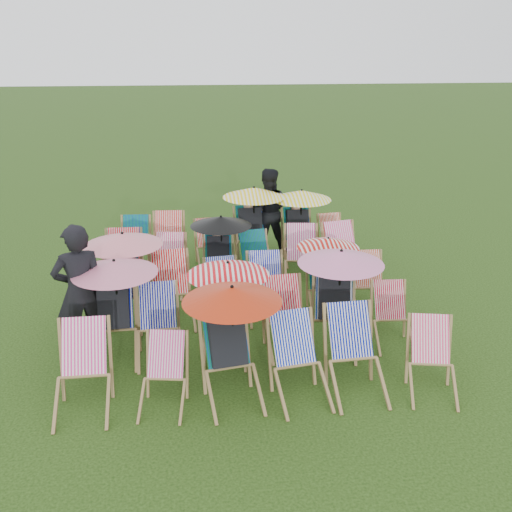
{
  "coord_description": "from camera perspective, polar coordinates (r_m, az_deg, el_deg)",
  "views": [
    {
      "loc": [
        -0.74,
        -8.01,
        4.06
      ],
      "look_at": [
        0.18,
        0.28,
        0.9
      ],
      "focal_mm": 40.0,
      "sensor_mm": 36.0,
      "label": 1
    }
  ],
  "objects": [
    {
      "name": "deckchair_3",
      "position": [
        6.91,
        4.37,
        -10.48
      ],
      "size": [
        0.77,
        0.97,
        0.96
      ],
      "rotation": [
        0.0,
        0.0,
        0.16
      ],
      "color": "olive",
      "rests_on": "ground"
    },
    {
      "name": "deckchair_29",
      "position": [
        11.37,
        7.74,
        1.83
      ],
      "size": [
        0.59,
        0.79,
        0.81
      ],
      "rotation": [
        0.0,
        0.0,
        0.08
      ],
      "color": "olive",
      "rests_on": "ground"
    },
    {
      "name": "deckchair_18",
      "position": [
        9.89,
        -13.22,
        -0.84
      ],
      "size": [
        0.7,
        0.96,
        1.03
      ],
      "rotation": [
        0.0,
        0.0,
        -0.02
      ],
      "color": "olive",
      "rests_on": "ground"
    },
    {
      "name": "deckchair_25",
      "position": [
        10.89,
        -8.81,
        1.39
      ],
      "size": [
        0.7,
        0.95,
        0.99
      ],
      "rotation": [
        0.0,
        0.0,
        -0.06
      ],
      "color": "olive",
      "rests_on": "ground"
    },
    {
      "name": "deckchair_14",
      "position": [
        8.82,
        -3.17,
        -3.53
      ],
      "size": [
        0.67,
        0.86,
        0.87
      ],
      "rotation": [
        0.0,
        0.0,
        0.12
      ],
      "color": "olive",
      "rests_on": "ground"
    },
    {
      "name": "deckchair_27",
      "position": [
        11.03,
        -0.36,
        3.32
      ],
      "size": [
        1.2,
        1.27,
        1.43
      ],
      "rotation": [
        0.0,
        0.0,
        0.06
      ],
      "color": "olive",
      "rests_on": "ground"
    },
    {
      "name": "deckchair_20",
      "position": [
        9.84,
        -3.7,
        0.49
      ],
      "size": [
        1.06,
        1.1,
        1.25
      ],
      "rotation": [
        0.0,
        0.0,
        -0.05
      ],
      "color": "olive",
      "rests_on": "ground"
    },
    {
      "name": "deckchair_12",
      "position": [
        8.78,
        -13.27,
        -2.09
      ],
      "size": [
        1.17,
        1.22,
        1.39
      ],
      "rotation": [
        0.0,
        0.0,
        0.01
      ],
      "color": "olive",
      "rests_on": "ground"
    },
    {
      "name": "deckchair_1",
      "position": [
        6.86,
        -9.26,
        -11.74
      ],
      "size": [
        0.65,
        0.83,
        0.82
      ],
      "rotation": [
        0.0,
        0.0,
        -0.16
      ],
      "color": "olive",
      "rests_on": "ground"
    },
    {
      "name": "deckchair_26",
      "position": [
        10.96,
        -4.66,
        1.24
      ],
      "size": [
        0.63,
        0.81,
        0.82
      ],
      "rotation": [
        0.0,
        0.0,
        0.12
      ],
      "color": "olive",
      "rests_on": "ground"
    },
    {
      "name": "deckchair_22",
      "position": [
        10.06,
        4.61,
        -0.09
      ],
      "size": [
        0.75,
        0.97,
        0.98
      ],
      "rotation": [
        0.0,
        0.0,
        -0.12
      ],
      "color": "olive",
      "rests_on": "ground"
    },
    {
      "name": "deckchair_13",
      "position": [
        8.75,
        -8.44,
        -3.45
      ],
      "size": [
        0.76,
        1.0,
        1.02
      ],
      "rotation": [
        0.0,
        0.0,
        0.1
      ],
      "color": "olive",
      "rests_on": "ground"
    },
    {
      "name": "deckchair_7",
      "position": [
        7.83,
        -9.75,
        -6.88
      ],
      "size": [
        0.66,
        0.89,
        0.94
      ],
      "rotation": [
        0.0,
        0.0,
        0.04
      ],
      "color": "olive",
      "rests_on": "ground"
    },
    {
      "name": "deckchair_17",
      "position": [
        9.21,
        11.34,
        -2.8
      ],
      "size": [
        0.61,
        0.83,
        0.88
      ],
      "rotation": [
        0.0,
        0.0,
        -0.03
      ],
      "color": "olive",
      "rests_on": "ground"
    },
    {
      "name": "deckchair_16",
      "position": [
        9.08,
        6.98,
        -1.71
      ],
      "size": [
        0.98,
        1.02,
        1.17
      ],
      "rotation": [
        0.0,
        0.0,
        -0.01
      ],
      "color": "olive",
      "rests_on": "ground"
    },
    {
      "name": "deckchair_5",
      "position": [
        7.31,
        17.27,
        -9.97
      ],
      "size": [
        0.73,
        0.9,
        0.88
      ],
      "rotation": [
        0.0,
        0.0,
        -0.2
      ],
      "color": "olive",
      "rests_on": "ground"
    },
    {
      "name": "deckchair_9",
      "position": [
        7.92,
        3.11,
        -6.18
      ],
      "size": [
        0.69,
        0.92,
        0.95
      ],
      "rotation": [
        0.0,
        0.0,
        0.07
      ],
      "color": "olive",
      "rests_on": "ground"
    },
    {
      "name": "ground",
      "position": [
        9.01,
        -0.96,
        -6.03
      ],
      "size": [
        100.0,
        100.0,
        0.0
      ],
      "primitive_type": "plane",
      "color": "black",
      "rests_on": "ground"
    },
    {
      "name": "deckchair_0",
      "position": [
        6.97,
        -17.01,
        -11.05
      ],
      "size": [
        0.66,
        0.92,
        0.98
      ],
      "rotation": [
        0.0,
        0.0,
        0.01
      ],
      "color": "olive",
      "rests_on": "ground"
    },
    {
      "name": "deckchair_8",
      "position": [
        7.68,
        -3.09,
        -5.27
      ],
      "size": [
        1.11,
        1.16,
        1.31
      ],
      "rotation": [
        0.0,
        0.0,
        -0.07
      ],
      "color": "olive",
      "rests_on": "ground"
    },
    {
      "name": "deckchair_21",
      "position": [
        9.93,
        0.15,
        -0.54
      ],
      "size": [
        0.73,
        0.92,
        0.91
      ],
      "rotation": [
        0.0,
        0.0,
        0.16
      ],
      "color": "olive",
      "rests_on": "ground"
    },
    {
      "name": "deckchair_28",
      "position": [
        11.1,
        4.36,
        3.2
      ],
      "size": [
        1.15,
        1.19,
        1.37
      ],
      "rotation": [
        0.0,
        0.0,
        -0.01
      ],
      "color": "olive",
      "rests_on": "ground"
    },
    {
      "name": "deckchair_19",
      "position": [
        9.83,
        -8.83,
        -0.95
      ],
      "size": [
        0.72,
        0.93,
        0.93
      ],
      "rotation": [
        0.0,
        0.0,
        -0.13
      ],
      "color": "olive",
      "rests_on": "ground"
    },
    {
      "name": "deckchair_10",
      "position": [
        7.93,
        8.0,
        -4.24
      ],
      "size": [
        1.18,
        1.26,
        1.4
      ],
      "rotation": [
        0.0,
        0.0,
        -0.19
      ],
      "color": "olive",
      "rests_on": "ground"
    },
    {
      "name": "deckchair_2",
      "position": [
        6.78,
        -2.51,
        -8.61
      ],
      "size": [
        1.18,
        1.27,
        1.4
      ],
      "rotation": [
        0.0,
        0.0,
        0.17
      ],
      "color": "olive",
      "rests_on": "ground"
    },
    {
      "name": "deckchair_24",
      "position": [
        10.99,
        -12.08,
        1.16
      ],
      "size": [
        0.66,
        0.89,
        0.92
      ],
      "rotation": [
        0.0,
        0.0,
        -0.07
      ],
      "color": "olive",
      "rests_on": "ground"
    },
    {
      "name": "deckchair_6",
      "position": [
        7.87,
        -14.03,
        -5.08
      ],
      "size": [
        1.14,
        1.19,
        1.35
      ],
      "rotation": [
        0.0,
        0.0,
        0.04
      ],
      "color": "olive",
      "rests_on": "ground"
    },
    {
      "name": "deckchair_4",
      "position": [
        7.09,
        9.97,
        -9.72
      ],
      "size": [
        0.71,
        0.96,
        1.01
      ],
      "rotation": [
        0.0,
        0.0,
        0.05
      ],
      "color": "olive",
      "rests_on": "ground"
    },
    {
      "name": "deckchair_11",
      "position": [
        8.3,
        13.53,
        -5.93
      ],
      "size": [
        0.59,
        0.8,
        0.83
      ],
      "rotation": [
        0.0,
        0.0,
        -0.06
      ],
      "color": "olive",
      "rests_on": "ground"
    },
    {
      "name": "person_left",
      "position": [
        7.92,
        -17.19,
        -3.44
      ],
      "size": [
        0.79,
        0.64,
        1.88
      ],
      "primitive_type": "imported",
      "rotation": [
        0.0,
        0.0,
        3.45
      ],
      "color": "black",
      "rests_on": "ground"
    },
    {
      "name": "person_rear",
      "position": [
        11.43,
        1.16,
        4.52
      ],
      "size": [
        0.9,
        0.73,
        1.73
      ],
      "primitive_type": "imported",
      "rotation": [
        0.0,
        0.0,
        3.04
      ],
      "color": "black",
      "rests_on": "ground"
    },
    {
      "name": "deckchair_23",
      "position": [
        10.16,
        9.05,
        0.03
      ],
      "size": [
        0.84,
        1.04,
        1.02
      ],
      "rotation": [
        0.0,
        0.0,
        0.19
      ],
      "color": "olive",
      "rests_on": "ground"
    },
    {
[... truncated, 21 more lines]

